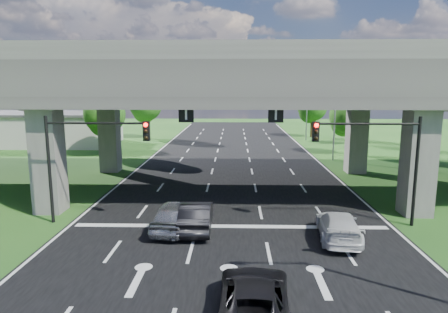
{
  "coord_description": "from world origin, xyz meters",
  "views": [
    {
      "loc": [
        0.21,
        -17.28,
        7.5
      ],
      "look_at": [
        -0.49,
        8.98,
        2.95
      ],
      "focal_mm": 32.0,
      "sensor_mm": 36.0,
      "label": 1
    }
  ],
  "objects_px": {
    "car_silver": "(175,215)",
    "streetlight_far": "(331,104)",
    "car_dark": "(196,216)",
    "streetlight_beyond": "(304,99)",
    "car_trailing": "(254,299)",
    "signal_left": "(87,149)",
    "signal_right": "(377,150)",
    "car_white": "(338,226)"
  },
  "relations": [
    {
      "from": "signal_right",
      "to": "car_trailing",
      "type": "distance_m",
      "value": 12.06
    },
    {
      "from": "streetlight_beyond",
      "to": "car_white",
      "type": "distance_m",
      "value": 38.82
    },
    {
      "from": "streetlight_far",
      "to": "car_silver",
      "type": "relative_size",
      "value": 2.17
    },
    {
      "from": "signal_left",
      "to": "car_dark",
      "type": "height_order",
      "value": "signal_left"
    },
    {
      "from": "streetlight_far",
      "to": "streetlight_beyond",
      "type": "relative_size",
      "value": 1.0
    },
    {
      "from": "streetlight_far",
      "to": "car_silver",
      "type": "distance_m",
      "value": 25.22
    },
    {
      "from": "signal_right",
      "to": "streetlight_far",
      "type": "bearing_deg",
      "value": 83.53
    },
    {
      "from": "car_dark",
      "to": "car_trailing",
      "type": "height_order",
      "value": "car_dark"
    },
    {
      "from": "car_silver",
      "to": "car_white",
      "type": "bearing_deg",
      "value": 178.23
    },
    {
      "from": "streetlight_beyond",
      "to": "car_trailing",
      "type": "bearing_deg",
      "value": -101.52
    },
    {
      "from": "signal_right",
      "to": "car_white",
      "type": "xyz_separation_m",
      "value": [
        -2.42,
        -2.13,
        -3.47
      ]
    },
    {
      "from": "streetlight_far",
      "to": "car_dark",
      "type": "xyz_separation_m",
      "value": [
        -11.9,
        -21.0,
        -5.06
      ]
    },
    {
      "from": "streetlight_beyond",
      "to": "car_silver",
      "type": "bearing_deg",
      "value": -109.39
    },
    {
      "from": "streetlight_beyond",
      "to": "car_silver",
      "type": "height_order",
      "value": "streetlight_beyond"
    },
    {
      "from": "signal_left",
      "to": "streetlight_far",
      "type": "height_order",
      "value": "streetlight_far"
    },
    {
      "from": "signal_left",
      "to": "streetlight_beyond",
      "type": "xyz_separation_m",
      "value": [
        17.92,
        36.06,
        1.66
      ]
    },
    {
      "from": "car_silver",
      "to": "car_white",
      "type": "height_order",
      "value": "car_silver"
    },
    {
      "from": "streetlight_far",
      "to": "car_silver",
      "type": "xyz_separation_m",
      "value": [
        -13.02,
        -21.0,
        -5.03
      ]
    },
    {
      "from": "streetlight_far",
      "to": "car_trailing",
      "type": "relative_size",
      "value": 1.99
    },
    {
      "from": "car_dark",
      "to": "streetlight_far",
      "type": "bearing_deg",
      "value": -120.6
    },
    {
      "from": "streetlight_far",
      "to": "car_white",
      "type": "distance_m",
      "value": 23.25
    },
    {
      "from": "signal_right",
      "to": "signal_left",
      "type": "height_order",
      "value": "same"
    },
    {
      "from": "signal_left",
      "to": "car_dark",
      "type": "xyz_separation_m",
      "value": [
        6.02,
        -0.94,
        -3.4
      ]
    },
    {
      "from": "car_dark",
      "to": "car_silver",
      "type": "bearing_deg",
      "value": -1.07
    },
    {
      "from": "signal_left",
      "to": "streetlight_far",
      "type": "distance_m",
      "value": 26.95
    },
    {
      "from": "car_silver",
      "to": "streetlight_far",
      "type": "bearing_deg",
      "value": -115.44
    },
    {
      "from": "car_silver",
      "to": "car_trailing",
      "type": "bearing_deg",
      "value": 120.98
    },
    {
      "from": "car_silver",
      "to": "car_dark",
      "type": "height_order",
      "value": "car_silver"
    },
    {
      "from": "signal_left",
      "to": "car_silver",
      "type": "height_order",
      "value": "signal_left"
    },
    {
      "from": "car_silver",
      "to": "car_dark",
      "type": "relative_size",
      "value": 1.0
    },
    {
      "from": "signal_left",
      "to": "car_dark",
      "type": "bearing_deg",
      "value": -8.89
    },
    {
      "from": "car_silver",
      "to": "car_dark",
      "type": "bearing_deg",
      "value": -173.64
    },
    {
      "from": "car_silver",
      "to": "car_dark",
      "type": "distance_m",
      "value": 1.12
    },
    {
      "from": "signal_right",
      "to": "streetlight_beyond",
      "type": "relative_size",
      "value": 0.6
    },
    {
      "from": "streetlight_far",
      "to": "car_silver",
      "type": "height_order",
      "value": "streetlight_far"
    },
    {
      "from": "streetlight_beyond",
      "to": "car_dark",
      "type": "relative_size",
      "value": 2.18
    },
    {
      "from": "streetlight_beyond",
      "to": "car_white",
      "type": "height_order",
      "value": "streetlight_beyond"
    },
    {
      "from": "car_dark",
      "to": "car_trailing",
      "type": "relative_size",
      "value": 0.91
    },
    {
      "from": "signal_left",
      "to": "car_silver",
      "type": "xyz_separation_m",
      "value": [
        4.9,
        -0.94,
        -3.37
      ]
    },
    {
      "from": "streetlight_beyond",
      "to": "car_dark",
      "type": "height_order",
      "value": "streetlight_beyond"
    },
    {
      "from": "signal_right",
      "to": "car_silver",
      "type": "distance_m",
      "value": 11.3
    },
    {
      "from": "signal_left",
      "to": "car_trailing",
      "type": "distance_m",
      "value": 13.14
    }
  ]
}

